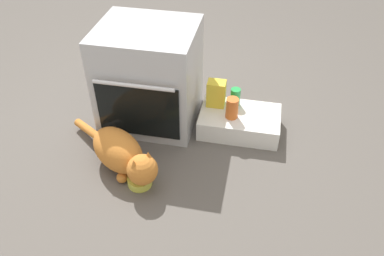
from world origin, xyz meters
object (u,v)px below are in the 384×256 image
at_px(pantry_cabinet, 239,122).
at_px(cat, 122,153).
at_px(soda_can, 235,97).
at_px(oven, 149,76).
at_px(food_bowl, 140,180).
at_px(sauce_jar, 232,108).
at_px(snack_bag, 216,93).

height_order(pantry_cabinet, cat, cat).
bearing_deg(soda_can, oven, -171.96).
height_order(food_bowl, soda_can, soda_can).
bearing_deg(cat, sauce_jar, 74.45).
distance_m(cat, snack_bag, 0.75).
distance_m(pantry_cabinet, food_bowl, 0.79).
relative_size(oven, food_bowl, 4.75).
bearing_deg(soda_can, pantry_cabinet, -64.07).
relative_size(pantry_cabinet, sauce_jar, 3.75).
distance_m(oven, cat, 0.57).
relative_size(snack_bag, soda_can, 1.50).
xyz_separation_m(food_bowl, sauce_jar, (0.46, 0.56, 0.18)).
height_order(cat, sauce_jar, sauce_jar).
relative_size(oven, snack_bag, 3.74).
bearing_deg(soda_can, cat, -134.05).
relative_size(pantry_cabinet, cat, 0.75).
distance_m(pantry_cabinet, soda_can, 0.17).
bearing_deg(food_bowl, sauce_jar, 50.86).
height_order(oven, snack_bag, oven).
bearing_deg(snack_bag, oven, -173.57).
bearing_deg(food_bowl, snack_bag, 63.52).
relative_size(food_bowl, snack_bag, 0.79).
bearing_deg(food_bowl, cat, 144.13).
bearing_deg(sauce_jar, cat, -141.41).
bearing_deg(oven, food_bowl, -80.65).
bearing_deg(pantry_cabinet, sauce_jar, -140.58).
bearing_deg(cat, soda_can, 81.82).
xyz_separation_m(oven, food_bowl, (0.10, -0.62, -0.31)).
bearing_deg(cat, oven, 123.00).
bearing_deg(food_bowl, pantry_cabinet, 49.87).
bearing_deg(soda_can, snack_bag, -166.46).
relative_size(oven, soda_can, 5.61).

